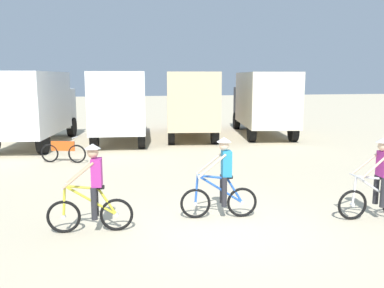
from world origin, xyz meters
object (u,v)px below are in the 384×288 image
(box_truck_cream_rv, at_px, (263,100))
(bicycle_spare, at_px, (63,152))
(box_truck_white_box, at_px, (120,103))
(cyclist_near_camera, at_px, (379,182))
(box_truck_tan_camper, at_px, (190,101))
(cyclist_cowboy_hat, at_px, (222,181))
(cyclist_orange_shirt, at_px, (92,192))
(box_truck_avon_van, at_px, (34,104))

(box_truck_cream_rv, bearing_deg, bicycle_spare, -151.28)
(box_truck_white_box, height_order, cyclist_near_camera, box_truck_white_box)
(bicycle_spare, bearing_deg, box_truck_tan_camper, 43.11)
(box_truck_cream_rv, bearing_deg, cyclist_cowboy_hat, -114.87)
(box_truck_cream_rv, height_order, cyclist_cowboy_hat, box_truck_cream_rv)
(cyclist_orange_shirt, distance_m, cyclist_cowboy_hat, 2.80)
(bicycle_spare, bearing_deg, box_truck_cream_rv, 28.72)
(cyclist_orange_shirt, distance_m, bicycle_spare, 7.31)
(cyclist_near_camera, bearing_deg, cyclist_orange_shirt, 176.06)
(box_truck_white_box, distance_m, cyclist_orange_shirt, 12.08)
(box_truck_avon_van, distance_m, box_truck_white_box, 3.94)
(box_truck_tan_camper, height_order, box_truck_cream_rv, same)
(box_truck_white_box, relative_size, bicycle_spare, 4.15)
(box_truck_white_box, bearing_deg, cyclist_cowboy_hat, -80.72)
(box_truck_cream_rv, bearing_deg, cyclist_near_camera, -100.04)
(cyclist_near_camera, bearing_deg, box_truck_avon_van, 127.53)
(box_truck_white_box, bearing_deg, box_truck_avon_van, -173.29)
(box_truck_avon_van, relative_size, box_truck_cream_rv, 1.00)
(box_truck_avon_van, xyz_separation_m, cyclist_orange_shirt, (3.04, -11.54, -1.03))
(box_truck_white_box, xyz_separation_m, cyclist_cowboy_hat, (1.91, -11.69, -1.03))
(cyclist_orange_shirt, xyz_separation_m, cyclist_cowboy_hat, (2.78, 0.31, 0.00))
(cyclist_orange_shirt, relative_size, cyclist_cowboy_hat, 1.00)
(box_truck_tan_camper, height_order, cyclist_near_camera, box_truck_tan_camper)
(box_truck_tan_camper, height_order, cyclist_cowboy_hat, box_truck_tan_camper)
(box_truck_avon_van, xyz_separation_m, box_truck_white_box, (3.91, 0.46, 0.00))
(box_truck_avon_van, height_order, cyclist_cowboy_hat, box_truck_avon_van)
(box_truck_white_box, bearing_deg, bicycle_spare, -114.63)
(cyclist_near_camera, bearing_deg, box_truck_cream_rv, 79.96)
(box_truck_cream_rv, relative_size, cyclist_cowboy_hat, 3.86)
(box_truck_avon_van, distance_m, box_truck_tan_camper, 7.59)
(box_truck_white_box, height_order, cyclist_orange_shirt, box_truck_white_box)
(box_truck_tan_camper, bearing_deg, cyclist_near_camera, -82.67)
(box_truck_tan_camper, relative_size, cyclist_cowboy_hat, 3.85)
(cyclist_orange_shirt, bearing_deg, box_truck_avon_van, 104.76)
(box_truck_avon_van, distance_m, bicycle_spare, 4.91)
(box_truck_tan_camper, relative_size, bicycle_spare, 4.20)
(cyclist_near_camera, bearing_deg, box_truck_white_box, 113.04)
(box_truck_tan_camper, xyz_separation_m, cyclist_near_camera, (1.68, -13.04, -1.03))
(box_truck_white_box, distance_m, cyclist_cowboy_hat, 11.89)
(cyclist_near_camera, distance_m, bicycle_spare, 10.68)
(box_truck_cream_rv, bearing_deg, cyclist_orange_shirt, -123.96)
(box_truck_avon_van, distance_m, cyclist_cowboy_hat, 12.69)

